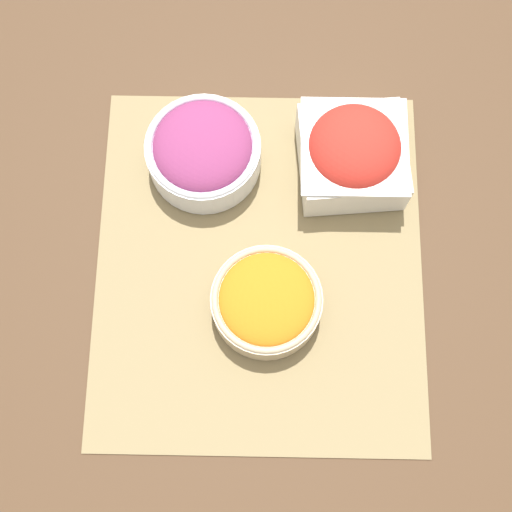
{
  "coord_description": "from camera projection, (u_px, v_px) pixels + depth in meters",
  "views": [
    {
      "loc": [
        0.24,
        0.0,
        0.83
      ],
      "look_at": [
        0.0,
        0.0,
        0.03
      ],
      "focal_mm": 50.0,
      "sensor_mm": 36.0,
      "label": 1
    }
  ],
  "objects": [
    {
      "name": "onion_bowl",
      "position": [
        200.0,
        151.0,
        0.86
      ],
      "size": [
        0.14,
        0.14,
        0.07
      ],
      "color": "silver",
      "rests_on": "placemat"
    },
    {
      "name": "tomato_bowl",
      "position": [
        349.0,
        153.0,
        0.85
      ],
      "size": [
        0.13,
        0.13,
        0.09
      ],
      "color": "white",
      "rests_on": "placemat"
    },
    {
      "name": "carrot_bowl",
      "position": [
        263.0,
        301.0,
        0.81
      ],
      "size": [
        0.13,
        0.13,
        0.05
      ],
      "color": "#C6B28E",
      "rests_on": "placemat"
    },
    {
      "name": "ground_plane",
      "position": [
        256.0,
        264.0,
        0.86
      ],
      "size": [
        3.0,
        3.0,
        0.0
      ],
      "primitive_type": "plane",
      "color": "#513823"
    },
    {
      "name": "placemat",
      "position": [
        256.0,
        264.0,
        0.86
      ],
      "size": [
        0.45,
        0.39,
        0.0
      ],
      "color": "#937F56",
      "rests_on": "ground_plane"
    }
  ]
}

